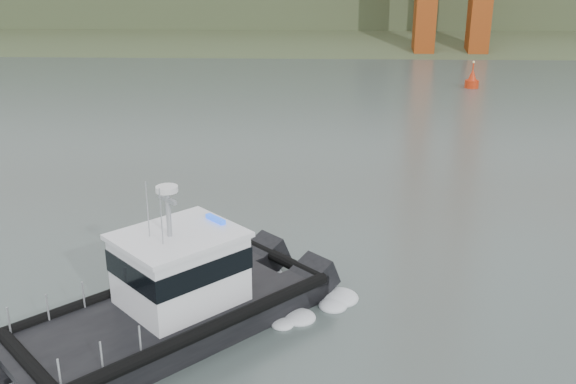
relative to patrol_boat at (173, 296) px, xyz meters
name	(u,v)px	position (x,y,z in m)	size (l,w,h in m)	color
ground	(271,297)	(3.50, 2.81, -1.53)	(400.00, 400.00, 0.00)	#465350
patrol_boat	(173,296)	(0.00, 0.00, 0.00)	(12.19, 12.15, 6.13)	black
nav_buoy	(472,80)	(22.98, 51.64, -0.69)	(1.54, 1.54, 3.21)	red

